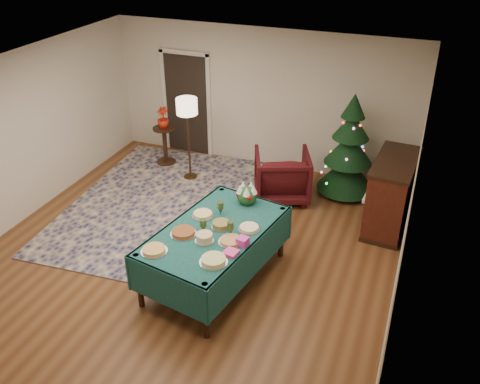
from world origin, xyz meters
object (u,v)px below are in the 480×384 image
at_px(buffet_table, 215,240).
at_px(potted_plant, 163,122).
at_px(armchair, 282,173).
at_px(floor_lamp, 187,111).
at_px(side_table, 165,146).
at_px(gift_box, 243,241).
at_px(christmas_tree, 349,150).
at_px(piano, 391,194).

xyz_separation_m(buffet_table, potted_plant, (-2.40, 3.00, 0.22)).
bearing_deg(buffet_table, armchair, 85.83).
distance_m(floor_lamp, side_table, 1.28).
xyz_separation_m(buffet_table, floor_lamp, (-1.67, 2.61, 0.68)).
relative_size(buffet_table, floor_lamp, 1.46).
xyz_separation_m(floor_lamp, side_table, (-0.74, 0.39, -0.98)).
distance_m(buffet_table, side_table, 3.86).
xyz_separation_m(buffet_table, armchair, (0.18, 2.53, -0.19)).
height_order(gift_box, armchair, armchair).
relative_size(armchair, floor_lamp, 0.60).
relative_size(buffet_table, potted_plant, 5.62).
distance_m(gift_box, potted_plant, 4.29).
relative_size(side_table, christmas_tree, 0.41).
relative_size(gift_box, christmas_tree, 0.07).
xyz_separation_m(floor_lamp, piano, (3.73, -0.32, -0.77)).
height_order(gift_box, side_table, gift_box).
bearing_deg(floor_lamp, gift_box, -52.54).
height_order(buffet_table, armchair, armchair).
bearing_deg(piano, potted_plant, 170.96).
xyz_separation_m(side_table, piano, (4.47, -0.71, 0.20)).
bearing_deg(floor_lamp, side_table, 152.11).
bearing_deg(gift_box, side_table, 132.11).
relative_size(floor_lamp, side_table, 2.06).
bearing_deg(floor_lamp, armchair, -2.51).
relative_size(buffet_table, christmas_tree, 1.24).
height_order(floor_lamp, christmas_tree, christmas_tree).
distance_m(floor_lamp, potted_plant, 0.95).
height_order(christmas_tree, piano, christmas_tree).
xyz_separation_m(gift_box, christmas_tree, (0.74, 3.30, -0.04)).
bearing_deg(christmas_tree, piano, -44.23).
bearing_deg(gift_box, floor_lamp, 127.46).
height_order(buffet_table, piano, piano).
height_order(gift_box, christmas_tree, christmas_tree).
bearing_deg(buffet_table, potted_plant, 128.69).
distance_m(gift_box, side_table, 4.32).
bearing_deg(side_table, armchair, -10.32).
xyz_separation_m(buffet_table, piano, (2.07, 2.29, -0.09)).
distance_m(armchair, christmas_tree, 1.24).
height_order(armchair, side_table, armchair).
relative_size(gift_box, armchair, 0.14).
bearing_deg(gift_box, armchair, 96.12).
bearing_deg(christmas_tree, potted_plant, -178.15).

